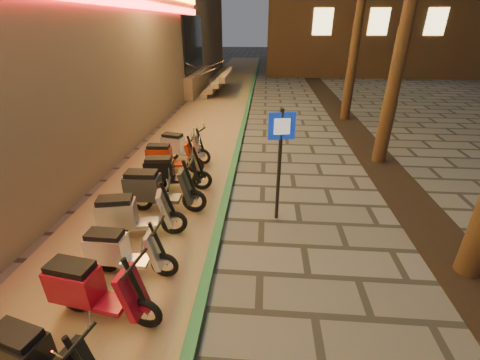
# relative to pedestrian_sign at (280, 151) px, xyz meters

# --- Properties ---
(parking_strip) EXTENTS (3.40, 60.00, 0.01)m
(parking_strip) POSITION_rel_pedestrian_sign_xyz_m (-2.92, 6.52, -1.59)
(parking_strip) COLOR #8C7251
(parking_strip) RESTS_ON ground
(green_curb) EXTENTS (0.18, 60.00, 0.10)m
(green_curb) POSITION_rel_pedestrian_sign_xyz_m (-1.22, 6.52, -1.55)
(green_curb) COLOR #24623B
(green_curb) RESTS_ON ground
(planting_strip) EXTENTS (1.20, 40.00, 0.02)m
(planting_strip) POSITION_rel_pedestrian_sign_xyz_m (3.28, 1.52, -1.59)
(planting_strip) COLOR black
(planting_strip) RESTS_ON ground
(pedestrian_sign) EXTENTS (0.54, 0.13, 2.46)m
(pedestrian_sign) POSITION_rel_pedestrian_sign_xyz_m (0.00, 0.00, 0.00)
(pedestrian_sign) COLOR black
(pedestrian_sign) RESTS_ON ground
(scooter_4) EXTENTS (1.54, 0.75, 1.08)m
(scooter_4) POSITION_rel_pedestrian_sign_xyz_m (-2.83, -3.92, -1.12)
(scooter_4) COLOR black
(scooter_4) RESTS_ON ground
(scooter_5) EXTENTS (1.71, 0.72, 1.20)m
(scooter_5) POSITION_rel_pedestrian_sign_xyz_m (-2.72, -2.88, -1.07)
(scooter_5) COLOR black
(scooter_5) RESTS_ON ground
(scooter_6) EXTENTS (1.55, 0.54, 1.09)m
(scooter_6) POSITION_rel_pedestrian_sign_xyz_m (-2.67, -1.97, -1.12)
(scooter_6) COLOR black
(scooter_6) RESTS_ON ground
(scooter_7) EXTENTS (1.72, 0.78, 1.21)m
(scooter_7) POSITION_rel_pedestrian_sign_xyz_m (-2.90, -0.94, -1.07)
(scooter_7) COLOR black
(scooter_7) RESTS_ON ground
(scooter_8) EXTENTS (1.82, 0.64, 1.29)m
(scooter_8) POSITION_rel_pedestrian_sign_xyz_m (-2.73, 0.10, -1.04)
(scooter_8) COLOR black
(scooter_8) RESTS_ON ground
(scooter_9) EXTENTS (1.70, 0.66, 1.19)m
(scooter_9) POSITION_rel_pedestrian_sign_xyz_m (-2.70, 1.14, -1.08)
(scooter_9) COLOR black
(scooter_9) RESTS_ON ground
(scooter_10) EXTENTS (1.61, 0.56, 1.13)m
(scooter_10) POSITION_rel_pedestrian_sign_xyz_m (-3.04, 2.16, -1.10)
(scooter_10) COLOR black
(scooter_10) RESTS_ON ground
(scooter_11) EXTENTS (1.60, 0.78, 1.13)m
(scooter_11) POSITION_rel_pedestrian_sign_xyz_m (-2.91, 3.07, -1.10)
(scooter_11) COLOR black
(scooter_11) RESTS_ON ground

